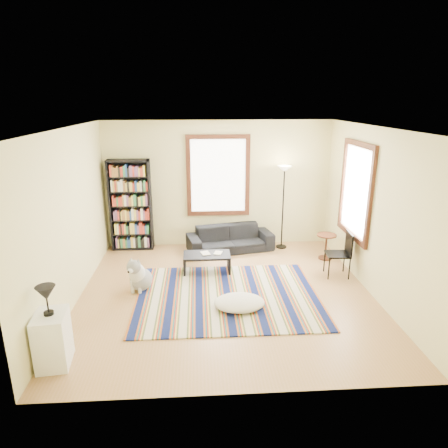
{
  "coord_description": "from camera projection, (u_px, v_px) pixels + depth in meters",
  "views": [
    {
      "loc": [
        -0.44,
        -6.24,
        3.22
      ],
      "look_at": [
        0.0,
        0.5,
        1.1
      ],
      "focal_mm": 32.0,
      "sensor_mm": 36.0,
      "label": 1
    }
  ],
  "objects": [
    {
      "name": "floor_lamp",
      "position": [
        283.0,
        208.0,
        8.79
      ],
      "size": [
        0.4,
        0.4,
        1.86
      ],
      "primitive_type": null,
      "rotation": [
        0.0,
        0.0,
        -0.43
      ],
      "color": "black",
      "rests_on": "floor"
    },
    {
      "name": "wall_right",
      "position": [
        378.0,
        213.0,
        6.68
      ],
      "size": [
        0.1,
        5.0,
        2.8
      ],
      "primitive_type": "cube",
      "color": "beige",
      "rests_on": "floor"
    },
    {
      "name": "floor_cushion",
      "position": [
        239.0,
        303.0,
        6.4
      ],
      "size": [
        0.98,
        0.86,
        0.2
      ],
      "primitive_type": "ellipsoid",
      "rotation": [
        0.0,
        0.0,
        -0.35
      ],
      "color": "beige",
      "rests_on": "floor"
    },
    {
      "name": "book_b",
      "position": [
        214.0,
        253.0,
        7.75
      ],
      "size": [
        0.19,
        0.23,
        0.02
      ],
      "primitive_type": "imported",
      "rotation": [
        0.0,
        0.0,
        -0.27
      ],
      "color": "beige",
      "rests_on": "coffee_table"
    },
    {
      "name": "wall_left",
      "position": [
        67.0,
        219.0,
        6.36
      ],
      "size": [
        0.1,
        5.0,
        2.8
      ],
      "primitive_type": "cube",
      "color": "beige",
      "rests_on": "floor"
    },
    {
      "name": "sofa",
      "position": [
        230.0,
        239.0,
        8.82
      ],
      "size": [
        1.1,
        1.97,
        0.54
      ],
      "primitive_type": "imported",
      "rotation": [
        0.0,
        0.0,
        0.21
      ],
      "color": "black",
      "rests_on": "floor"
    },
    {
      "name": "table_lamp",
      "position": [
        47.0,
        301.0,
        4.82
      ],
      "size": [
        0.31,
        0.31,
        0.38
      ],
      "primitive_type": null,
      "rotation": [
        0.0,
        0.0,
        0.35
      ],
      "color": "black",
      "rests_on": "white_cabinet"
    },
    {
      "name": "side_table",
      "position": [
        326.0,
        247.0,
        8.34
      ],
      "size": [
        0.42,
        0.42,
        0.54
      ],
      "primitive_type": "cylinder",
      "rotation": [
        0.0,
        0.0,
        -0.04
      ],
      "color": "#451E11",
      "rests_on": "floor"
    },
    {
      "name": "dog",
      "position": [
        141.0,
        273.0,
        6.99
      ],
      "size": [
        0.65,
        0.74,
        0.62
      ],
      "primitive_type": null,
      "rotation": [
        0.0,
        0.0,
        -0.39
      ],
      "color": "#A9A9A9",
      "rests_on": "floor"
    },
    {
      "name": "window_back",
      "position": [
        218.0,
        176.0,
        8.81
      ],
      "size": [
        1.2,
        0.06,
        1.6
      ],
      "primitive_type": "cube",
      "color": "white",
      "rests_on": "wall_back"
    },
    {
      "name": "book_a",
      "position": [
        202.0,
        254.0,
        7.69
      ],
      "size": [
        0.24,
        0.2,
        0.02
      ],
      "primitive_type": "imported",
      "rotation": [
        0.0,
        0.0,
        0.27
      ],
      "color": "beige",
      "rests_on": "coffee_table"
    },
    {
      "name": "wall_back",
      "position": [
        218.0,
        184.0,
        8.95
      ],
      "size": [
        5.0,
        0.1,
        2.8
      ],
      "primitive_type": "cube",
      "color": "beige",
      "rests_on": "floor"
    },
    {
      "name": "wall_front",
      "position": [
        243.0,
        285.0,
        4.09
      ],
      "size": [
        5.0,
        0.1,
        2.8
      ],
      "primitive_type": "cube",
      "color": "beige",
      "rests_on": "floor"
    },
    {
      "name": "folding_chair",
      "position": [
        338.0,
        254.0,
        7.5
      ],
      "size": [
        0.45,
        0.43,
        0.86
      ],
      "primitive_type": "cube",
      "rotation": [
        0.0,
        0.0,
        -0.07
      ],
      "color": "black",
      "rests_on": "floor"
    },
    {
      "name": "coffee_table",
      "position": [
        207.0,
        263.0,
        7.75
      ],
      "size": [
        0.95,
        0.59,
        0.36
      ],
      "primitive_type": "cube",
      "rotation": [
        0.0,
        0.0,
        0.11
      ],
      "color": "black",
      "rests_on": "floor"
    },
    {
      "name": "bookshelf",
      "position": [
        131.0,
        205.0,
        8.73
      ],
      "size": [
        0.9,
        0.3,
        2.0
      ],
      "primitive_type": "cube",
      "color": "black",
      "rests_on": "floor"
    },
    {
      "name": "white_cabinet",
      "position": [
        53.0,
        339.0,
        4.99
      ],
      "size": [
        0.43,
        0.54,
        0.7
      ],
      "primitive_type": "cube",
      "rotation": [
        0.0,
        0.0,
        0.11
      ],
      "color": "white",
      "rests_on": "floor"
    },
    {
      "name": "ceiling",
      "position": [
        226.0,
        124.0,
        6.08
      ],
      "size": [
        5.0,
        5.0,
        0.1
      ],
      "primitive_type": "cube",
      "color": "white",
      "rests_on": "floor"
    },
    {
      "name": "floor",
      "position": [
        226.0,
        295.0,
        6.95
      ],
      "size": [
        5.0,
        5.0,
        0.1
      ],
      "primitive_type": "cube",
      "color": "#A9794D",
      "rests_on": "ground"
    },
    {
      "name": "rug",
      "position": [
        227.0,
        296.0,
        6.81
      ],
      "size": [
        3.08,
        2.47,
        0.02
      ],
      "primitive_type": "cube",
      "color": "#0D1644",
      "rests_on": "floor"
    },
    {
      "name": "window_right",
      "position": [
        356.0,
        191.0,
        7.37
      ],
      "size": [
        0.06,
        1.2,
        1.6
      ],
      "primitive_type": "cube",
      "color": "white",
      "rests_on": "wall_right"
    }
  ]
}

